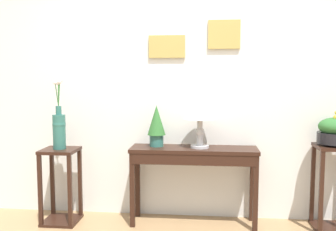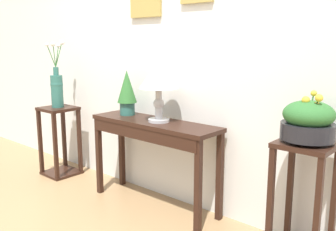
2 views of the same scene
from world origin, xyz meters
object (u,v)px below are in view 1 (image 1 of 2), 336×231
Objects in this scene: console_table at (194,160)px; potted_plant_on_console at (156,124)px; flower_vase_tall_left at (59,126)px; planter_bowl_wide_right at (336,131)px; pedestal_stand_right at (333,188)px; table_lamp at (200,110)px; pedestal_stand_left at (61,186)px.

potted_plant_on_console is at bearing 171.05° from console_table.
planter_bowl_wide_right is at bearing 1.67° from flower_vase_tall_left.
potted_plant_on_console reaches higher than console_table.
planter_bowl_wide_right is (0.00, -0.00, 0.53)m from pedestal_stand_right.
table_lamp is 1.25m from planter_bowl_wide_right.
pedestal_stand_right is 2.50× the size of planter_bowl_wide_right.
table_lamp is 0.68× the size of pedestal_stand_left.
table_lamp is 1.43m from pedestal_stand_right.
planter_bowl_wide_right is at bearing 0.30° from console_table.
pedestal_stand_left is (-1.35, -0.09, -0.75)m from table_lamp.
table_lamp is at bearing 3.84° from flower_vase_tall_left.
pedestal_stand_left is (-1.29, -0.07, -0.27)m from console_table.
table_lamp is (0.06, 0.02, 0.48)m from console_table.
table_lamp reaches higher than pedestal_stand_right.
planter_bowl_wide_right is (1.24, -0.02, -0.18)m from table_lamp.
flower_vase_tall_left is at bearing -178.33° from pedestal_stand_right.
pedestal_stand_right is (2.59, 0.08, 0.03)m from pedestal_stand_left.
pedestal_stand_right is 0.53m from planter_bowl_wide_right.
table_lamp is 1.24× the size of potted_plant_on_console.
table_lamp is 0.72× the size of flower_vase_tall_left.
table_lamp is 1.36m from flower_vase_tall_left.
flower_vase_tall_left is at bearing 95.33° from pedestal_stand_left.
pedestal_stand_right is at bearing -1.74° from potted_plant_on_console.
potted_plant_on_console is (-0.36, 0.06, 0.34)m from console_table.
console_table is at bearing -179.69° from pedestal_stand_right.
potted_plant_on_console is 0.55× the size of pedestal_stand_left.
console_table is 1.32m from pedestal_stand_right.
console_table is 0.50m from potted_plant_on_console.
planter_bowl_wide_right is (2.59, 0.08, -0.02)m from flower_vase_tall_left.
potted_plant_on_console is (-0.42, 0.04, -0.14)m from table_lamp.
flower_vase_tall_left is 2.65m from pedestal_stand_right.
flower_vase_tall_left reaches higher than table_lamp.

